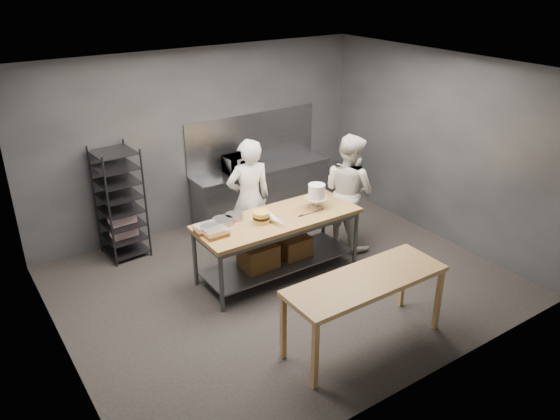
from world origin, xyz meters
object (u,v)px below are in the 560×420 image
near_counter (366,285)px  work_table (276,239)px  chef_behind (249,199)px  chef_right (349,191)px  speed_rack (120,204)px  frosted_cake_stand (317,193)px  microwave (240,164)px  layer_cake (261,217)px

near_counter → work_table: bearing=89.4°
chef_behind → chef_right: chef_behind is taller
near_counter → speed_rack: speed_rack is taller
speed_rack → frosted_cake_stand: size_ratio=4.81×
work_table → microwave: microwave is taller
speed_rack → chef_behind: chef_behind is taller
chef_behind → chef_right: 1.59m
near_counter → layer_cake: bearing=97.2°
microwave → near_counter: bearing=-98.2°
microwave → frosted_cake_stand: (0.15, -1.96, 0.10)m
microwave → frosted_cake_stand: size_ratio=1.49×
speed_rack → layer_cake: bearing=-53.5°
speed_rack → frosted_cake_stand: bearing=-39.2°
speed_rack → chef_behind: (1.61, -1.12, 0.09)m
frosted_cake_stand → layer_cake: frosted_cake_stand is taller
speed_rack → chef_behind: 1.97m
chef_behind → layer_cake: chef_behind is taller
chef_behind → layer_cake: bearing=82.6°
speed_rack → frosted_cake_stand: (2.31, -1.88, 0.29)m
work_table → speed_rack: (-1.63, 1.83, 0.28)m
chef_right → speed_rack: bearing=54.4°
work_table → chef_right: 1.53m
work_table → layer_cake: bearing=-176.2°
near_counter → microwave: 3.87m
layer_cake → microwave: bearing=67.8°
chef_right → microwave: chef_right is taller
microwave → chef_behind: bearing=-114.5°
microwave → frosted_cake_stand: frosted_cake_stand is taller
work_table → frosted_cake_stand: frosted_cake_stand is taller
work_table → frosted_cake_stand: 0.89m
speed_rack → microwave: bearing=2.1°
work_table → speed_rack: speed_rack is taller
frosted_cake_stand → chef_behind: bearing=132.4°
frosted_cake_stand → layer_cake: 0.95m
speed_rack → layer_cake: speed_rack is taller
speed_rack → near_counter: bearing=-66.7°
chef_right → layer_cake: bearing=88.6°
speed_rack → chef_right: size_ratio=0.95×
chef_behind → chef_right: size_ratio=1.02×
work_table → microwave: (0.53, 1.91, 0.48)m
frosted_cake_stand → near_counter: bearing=-110.4°
near_counter → chef_behind: (0.00, 2.62, 0.13)m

